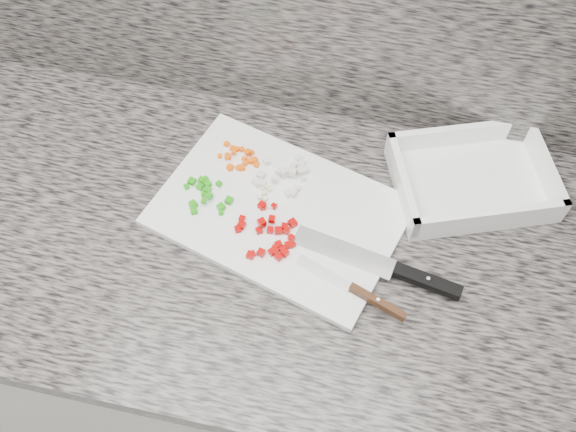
# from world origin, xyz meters

# --- Properties ---
(cabinet) EXTENTS (3.92, 0.62, 0.86)m
(cabinet) POSITION_xyz_m (0.00, 1.44, 0.43)
(cabinet) COLOR beige
(cabinet) RESTS_ON ground
(countertop) EXTENTS (3.96, 0.64, 0.04)m
(countertop) POSITION_xyz_m (0.00, 1.44, 0.88)
(countertop) COLOR #605B54
(countertop) RESTS_ON cabinet
(cutting_board) EXTENTS (0.47, 0.38, 0.01)m
(cutting_board) POSITION_xyz_m (0.11, 1.49, 0.91)
(cutting_board) COLOR white
(cutting_board) RESTS_ON countertop
(carrot_pile) EXTENTS (0.08, 0.06, 0.02)m
(carrot_pile) POSITION_xyz_m (0.01, 1.58, 0.92)
(carrot_pile) COLOR #FF5C05
(carrot_pile) RESTS_ON cutting_board
(onion_pile) EXTENTS (0.10, 0.09, 0.02)m
(onion_pile) POSITION_xyz_m (0.10, 1.56, 0.92)
(onion_pile) COLOR silver
(onion_pile) RESTS_ON cutting_board
(green_pepper_pile) EXTENTS (0.09, 0.08, 0.02)m
(green_pepper_pile) POSITION_xyz_m (-0.02, 1.49, 0.92)
(green_pepper_pile) COLOR #1F9A0E
(green_pepper_pile) RESTS_ON cutting_board
(red_pepper_pile) EXTENTS (0.11, 0.11, 0.02)m
(red_pepper_pile) POSITION_xyz_m (0.10, 1.44, 0.92)
(red_pepper_pile) COLOR #AF0402
(red_pepper_pile) RESTS_ON cutting_board
(garlic_pile) EXTENTS (0.03, 0.05, 0.01)m
(garlic_pile) POSITION_xyz_m (0.08, 1.51, 0.92)
(garlic_pile) COLOR beige
(garlic_pile) RESTS_ON cutting_board
(chef_knife) EXTENTS (0.28, 0.08, 0.02)m
(chef_knife) POSITION_xyz_m (0.32, 1.41, 0.92)
(chef_knife) COLOR white
(chef_knife) RESTS_ON cutting_board
(paring_knife) EXTENTS (0.19, 0.08, 0.02)m
(paring_knife) POSITION_xyz_m (0.27, 1.36, 0.92)
(paring_knife) COLOR white
(paring_knife) RESTS_ON cutting_board
(tray) EXTENTS (0.32, 0.27, 0.06)m
(tray) POSITION_xyz_m (0.42, 1.62, 0.92)
(tray) COLOR white
(tray) RESTS_ON countertop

